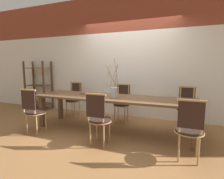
{
  "coord_description": "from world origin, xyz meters",
  "views": [
    {
      "loc": [
        1.28,
        -3.27,
        1.35
      ],
      "look_at": [
        0.0,
        0.0,
        0.88
      ],
      "focal_mm": 28.0,
      "sensor_mm": 36.0,
      "label": 1
    }
  ],
  "objects_px": {
    "dining_table": "(112,101)",
    "shelving_rack": "(38,86)",
    "chair_near_center": "(190,128)",
    "vase_centerpiece": "(114,92)",
    "chair_far_center": "(187,106)",
    "book_stack": "(86,94)"
  },
  "relations": [
    {
      "from": "dining_table",
      "to": "shelving_rack",
      "type": "bearing_deg",
      "value": 161.54
    },
    {
      "from": "chair_near_center",
      "to": "vase_centerpiece",
      "type": "bearing_deg",
      "value": 155.21
    },
    {
      "from": "shelving_rack",
      "to": "vase_centerpiece",
      "type": "bearing_deg",
      "value": -19.24
    },
    {
      "from": "dining_table",
      "to": "chair_far_center",
      "type": "xyz_separation_m",
      "value": [
        1.44,
        0.7,
        -0.15
      ]
    },
    {
      "from": "chair_near_center",
      "to": "chair_far_center",
      "type": "relative_size",
      "value": 1.0
    },
    {
      "from": "chair_near_center",
      "to": "chair_far_center",
      "type": "distance_m",
      "value": 1.4
    },
    {
      "from": "vase_centerpiece",
      "to": "book_stack",
      "type": "relative_size",
      "value": 3.31
    },
    {
      "from": "book_stack",
      "to": "shelving_rack",
      "type": "height_order",
      "value": "shelving_rack"
    },
    {
      "from": "chair_near_center",
      "to": "vase_centerpiece",
      "type": "height_order",
      "value": "vase_centerpiece"
    },
    {
      "from": "dining_table",
      "to": "vase_centerpiece",
      "type": "xyz_separation_m",
      "value": [
        0.07,
        -0.07,
        0.19
      ]
    },
    {
      "from": "shelving_rack",
      "to": "book_stack",
      "type": "bearing_deg",
      "value": -21.35
    },
    {
      "from": "vase_centerpiece",
      "to": "dining_table",
      "type": "bearing_deg",
      "value": 135.44
    },
    {
      "from": "chair_far_center",
      "to": "book_stack",
      "type": "height_order",
      "value": "chair_far_center"
    },
    {
      "from": "dining_table",
      "to": "vase_centerpiece",
      "type": "bearing_deg",
      "value": -44.56
    },
    {
      "from": "chair_far_center",
      "to": "vase_centerpiece",
      "type": "distance_m",
      "value": 1.61
    },
    {
      "from": "vase_centerpiece",
      "to": "book_stack",
      "type": "bearing_deg",
      "value": 167.39
    },
    {
      "from": "chair_near_center",
      "to": "chair_far_center",
      "type": "height_order",
      "value": "same"
    },
    {
      "from": "dining_table",
      "to": "book_stack",
      "type": "bearing_deg",
      "value": 171.67
    },
    {
      "from": "chair_far_center",
      "to": "shelving_rack",
      "type": "distance_m",
      "value": 4.3
    },
    {
      "from": "chair_far_center",
      "to": "book_stack",
      "type": "bearing_deg",
      "value": 15.95
    },
    {
      "from": "vase_centerpiece",
      "to": "chair_near_center",
      "type": "bearing_deg",
      "value": -24.79
    },
    {
      "from": "dining_table",
      "to": "vase_centerpiece",
      "type": "relative_size",
      "value": 4.29
    }
  ]
}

